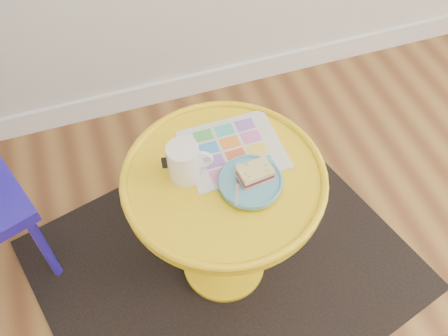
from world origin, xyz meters
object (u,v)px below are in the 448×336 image
object	(u,v)px
side_table	(224,206)
newspaper	(233,149)
mug	(184,161)
plate	(250,182)

from	to	relation	value
side_table	newspaper	bearing A→B (deg)	55.46
newspaper	mug	size ratio (longest dim) A/B	2.26
newspaper	plate	xyz separation A→B (m)	(0.00, -0.14, 0.02)
side_table	mug	bearing A→B (deg)	158.06
side_table	plate	world-z (taller)	plate
side_table	newspaper	world-z (taller)	newspaper
side_table	newspaper	distance (m)	0.19
newspaper	side_table	bearing A→B (deg)	-124.95
plate	side_table	bearing A→B (deg)	137.20
mug	plate	size ratio (longest dim) A/B	0.71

